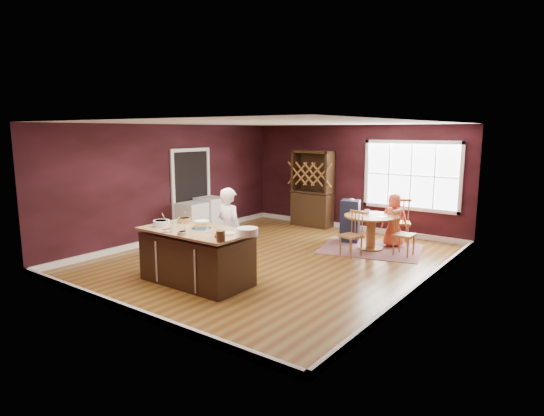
{
  "coord_description": "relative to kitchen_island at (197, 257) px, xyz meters",
  "views": [
    {
      "loc": [
        5.24,
        -7.15,
        2.55
      ],
      "look_at": [
        -0.0,
        -0.07,
        1.05
      ],
      "focal_mm": 30.0,
      "sensor_mm": 36.0,
      "label": 1
    }
  ],
  "objects": [
    {
      "name": "room_shell",
      "position": [
        0.2,
        1.94,
        0.91
      ],
      "size": [
        7.0,
        7.0,
        7.0
      ],
      "color": "brown",
      "rests_on": "ground"
    },
    {
      "name": "window",
      "position": [
        1.7,
        5.41,
        1.06
      ],
      "size": [
        2.36,
        0.1,
        1.66
      ],
      "primitive_type": null,
      "color": "white",
      "rests_on": "room_shell"
    },
    {
      "name": "doorway",
      "position": [
        -2.77,
        2.54,
        0.59
      ],
      "size": [
        0.08,
        1.26,
        2.13
      ],
      "primitive_type": null,
      "color": "white",
      "rests_on": "room_shell"
    },
    {
      "name": "kitchen_island",
      "position": [
        0.0,
        0.0,
        0.0
      ],
      "size": [
        1.93,
        1.01,
        0.92
      ],
      "color": "black",
      "rests_on": "ground"
    },
    {
      "name": "dining_table",
      "position": [
        1.45,
        3.8,
        0.1
      ],
      "size": [
        1.17,
        1.17,
        0.75
      ],
      "color": "#935A30",
      "rests_on": "ground"
    },
    {
      "name": "baker",
      "position": [
        0.05,
        0.78,
        0.34
      ],
      "size": [
        0.61,
        0.44,
        1.55
      ],
      "primitive_type": "imported",
      "rotation": [
        0.0,
        0.0,
        3.02
      ],
      "color": "white",
      "rests_on": "ground"
    },
    {
      "name": "layer_cake",
      "position": [
        0.04,
        0.1,
        0.55
      ],
      "size": [
        0.34,
        0.34,
        0.14
      ],
      "primitive_type": null,
      "color": "white",
      "rests_on": "kitchen_island"
    },
    {
      "name": "bowl_blue",
      "position": [
        -0.66,
        -0.18,
        0.54
      ],
      "size": [
        0.28,
        0.28,
        0.11
      ],
      "primitive_type": "cylinder",
      "color": "white",
      "rests_on": "kitchen_island"
    },
    {
      "name": "bowl_yellow",
      "position": [
        -0.58,
        0.28,
        0.52
      ],
      "size": [
        0.23,
        0.23,
        0.09
      ],
      "primitive_type": "cylinder",
      "color": "#915A33",
      "rests_on": "kitchen_island"
    },
    {
      "name": "bowl_pink",
      "position": [
        -0.24,
        -0.41,
        0.51
      ],
      "size": [
        0.16,
        0.16,
        0.06
      ],
      "primitive_type": "cylinder",
      "color": "silver",
      "rests_on": "kitchen_island"
    },
    {
      "name": "bowl_olive",
      "position": [
        0.12,
        -0.41,
        0.51
      ],
      "size": [
        0.16,
        0.16,
        0.06
      ],
      "primitive_type": "cylinder",
      "color": "beige",
      "rests_on": "kitchen_island"
    },
    {
      "name": "drinking_glass",
      "position": [
        0.34,
        -0.05,
        0.56
      ],
      "size": [
        0.08,
        0.08,
        0.17
      ],
      "primitive_type": "cylinder",
      "color": "silver",
      "rests_on": "kitchen_island"
    },
    {
      "name": "dinner_plate",
      "position": [
        0.63,
        0.08,
        0.49
      ],
      "size": [
        0.25,
        0.25,
        0.02
      ],
      "primitive_type": "cylinder",
      "color": "#F9F5CE",
      "rests_on": "kitchen_island"
    },
    {
      "name": "white_tub",
      "position": [
        0.96,
        0.18,
        0.54
      ],
      "size": [
        0.35,
        0.35,
        0.12
      ],
      "primitive_type": "cylinder",
      "color": "silver",
      "rests_on": "kitchen_island"
    },
    {
      "name": "stoneware_crock",
      "position": [
        0.9,
        -0.36,
        0.56
      ],
      "size": [
        0.14,
        0.14,
        0.17
      ],
      "primitive_type": "cylinder",
      "color": "#43321C",
      "rests_on": "kitchen_island"
    },
    {
      "name": "toy_figurine",
      "position": [
        0.68,
        -0.23,
        0.52
      ],
      "size": [
        0.05,
        0.05,
        0.08
      ],
      "primitive_type": null,
      "color": "yellow",
      "rests_on": "kitchen_island"
    },
    {
      "name": "rug",
      "position": [
        1.45,
        3.8,
        -0.43
      ],
      "size": [
        2.44,
        2.09,
        0.01
      ],
      "primitive_type": "cube",
      "rotation": [
        0.0,
        0.0,
        0.25
      ],
      "color": "brown",
      "rests_on": "ground"
    },
    {
      "name": "chair_east",
      "position": [
        2.21,
        3.74,
        0.04
      ],
      "size": [
        0.4,
        0.42,
        0.96
      ],
      "primitive_type": null,
      "rotation": [
        0.0,
        0.0,
        1.54
      ],
      "color": "brown",
      "rests_on": "ground"
    },
    {
      "name": "chair_south",
      "position": [
        1.35,
        3.04,
        0.03
      ],
      "size": [
        0.49,
        0.47,
        0.94
      ],
      "primitive_type": null,
      "rotation": [
        0.0,
        0.0,
        -0.28
      ],
      "color": "brown",
      "rests_on": "ground"
    },
    {
      "name": "chair_north",
      "position": [
        1.77,
        4.6,
        0.11
      ],
      "size": [
        0.6,
        0.59,
        1.09
      ],
      "primitive_type": null,
      "rotation": [
        0.0,
        0.0,
        3.58
      ],
      "color": "#946133",
      "rests_on": "ground"
    },
    {
      "name": "seated_woman",
      "position": [
        1.75,
        4.33,
        0.16
      ],
      "size": [
        0.67,
        0.54,
        1.19
      ],
      "primitive_type": "imported",
      "rotation": [
        0.0,
        0.0,
        3.44
      ],
      "color": "#DE5435",
      "rests_on": "ground"
    },
    {
      "name": "high_chair",
      "position": [
        0.76,
        4.16,
        0.07
      ],
      "size": [
        0.52,
        0.52,
        1.02
      ],
      "primitive_type": null,
      "rotation": [
        0.0,
        0.0,
        0.32
      ],
      "color": "black",
      "rests_on": "ground"
    },
    {
      "name": "toddler",
      "position": [
        0.7,
        4.15,
        0.37
      ],
      "size": [
        0.18,
        0.14,
        0.26
      ],
      "primitive_type": null,
      "color": "#8CA5BF",
      "rests_on": "high_chair"
    },
    {
      "name": "table_plate",
      "position": [
        1.72,
        3.74,
        0.32
      ],
      "size": [
        0.18,
        0.18,
        0.01
      ],
      "primitive_type": "cylinder",
      "color": "beige",
      "rests_on": "dining_table"
    },
    {
      "name": "table_cup",
      "position": [
        1.29,
        3.92,
        0.36
      ],
      "size": [
        0.12,
        0.12,
        0.09
      ],
      "primitive_type": "imported",
      "rotation": [
        0.0,
        0.0,
        0.05
      ],
      "color": "white",
      "rests_on": "dining_table"
    },
    {
      "name": "hutch",
      "position": [
        -0.88,
        5.16,
        0.58
      ],
      "size": [
        1.11,
        0.46,
        2.03
      ],
      "primitive_type": "cube",
      "color": "black",
      "rests_on": "ground"
    },
    {
      "name": "washer",
      "position": [
        -2.44,
        2.22,
        -0.01
      ],
      "size": [
        0.59,
        0.57,
        0.86
      ],
      "primitive_type": "cube",
      "color": "white",
      "rests_on": "ground"
    },
    {
      "name": "dryer",
      "position": [
        -2.44,
        2.86,
        0.02
      ],
      "size": [
        0.63,
        0.61,
        0.91
      ],
      "primitive_type": "cube",
      "color": "white",
      "rests_on": "ground"
    }
  ]
}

